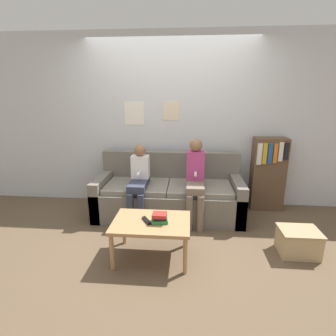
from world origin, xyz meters
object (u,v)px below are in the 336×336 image
at_px(couch, 169,195).
at_px(person_left, 139,179).
at_px(tv_remote, 146,220).
at_px(person_right, 195,177).
at_px(storage_box, 298,242).
at_px(bookshelf, 268,174).
at_px(coffee_table, 151,225).

xyz_separation_m(couch, person_left, (-0.39, -0.21, 0.30)).
height_order(couch, tv_remote, couch).
distance_m(person_right, tv_remote, 1.06).
xyz_separation_m(couch, storage_box, (1.50, -0.90, -0.14)).
bearing_deg(bookshelf, coffee_table, -137.93).
distance_m(person_left, person_right, 0.77).
distance_m(couch, person_right, 0.54).
bearing_deg(bookshelf, person_right, -154.67).
bearing_deg(couch, person_right, -27.39).
bearing_deg(couch, tv_remote, -97.57).
bearing_deg(storage_box, person_right, 148.07).
distance_m(coffee_table, person_left, 0.95).
bearing_deg(coffee_table, tv_remote, -165.48).
xyz_separation_m(couch, coffee_table, (-0.10, -1.09, 0.09)).
height_order(person_right, bookshelf, person_right).
xyz_separation_m(coffee_table, person_left, (-0.30, 0.88, 0.21)).
bearing_deg(storage_box, person_left, 159.98).
distance_m(coffee_table, bookshelf, 2.12).
distance_m(coffee_table, storage_box, 1.63).
bearing_deg(tv_remote, person_right, 29.35).
bearing_deg(coffee_table, person_right, 62.37).
height_order(coffee_table, tv_remote, tv_remote).
height_order(person_left, person_right, person_right).
height_order(couch, coffee_table, couch).
relative_size(couch, person_left, 1.97).
xyz_separation_m(person_right, bookshelf, (1.10, 0.52, -0.08)).
bearing_deg(couch, coffee_table, -95.10).
bearing_deg(person_left, tv_remote, -74.51).
relative_size(coffee_table, person_right, 0.71).
height_order(person_left, bookshelf, bookshelf).
xyz_separation_m(coffee_table, storage_box, (1.60, 0.19, -0.23)).
bearing_deg(person_left, storage_box, -20.02).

